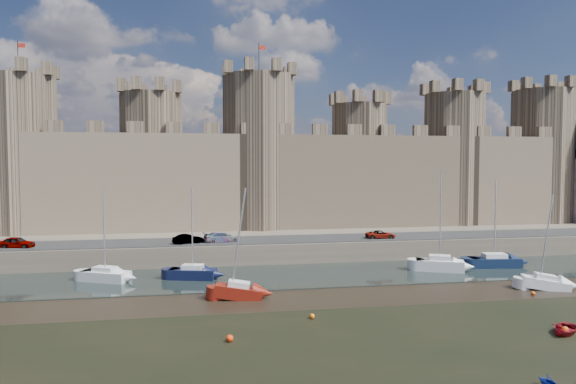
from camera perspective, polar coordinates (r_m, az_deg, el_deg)
The scene contains 21 objects.
ground at distance 33.39m, azimuth 3.42°, elevation -18.27°, with size 160.00×160.00×0.00m, color black.
water_channel at distance 56.05m, azimuth -2.33°, elevation -9.38°, with size 160.00×12.00×0.08m, color black.
quay at distance 91.19m, azimuth -5.33°, elevation -3.77°, with size 160.00×60.00×2.50m, color #4C443A.
road at distance 65.36m, azimuth -3.50°, elevation -5.35°, with size 160.00×7.00×0.10m, color black.
castle at distance 78.52m, azimuth -5.13°, elevation 2.75°, with size 108.50×11.00×29.00m.
car_0 at distance 66.94m, azimuth -27.91°, elevation -4.97°, with size 1.57×3.91×1.33m, color gray.
car_1 at distance 63.38m, azimuth -11.04°, elevation -5.16°, with size 1.28×3.66×1.21m, color gray.
car_2 at distance 64.03m, azimuth -7.35°, elevation -5.00°, with size 1.84×4.53×1.31m, color gray.
car_3 at distance 67.66m, azimuth 10.25°, elevation -4.69°, with size 1.77×3.84×1.07m, color gray.
sailboat_0 at distance 56.88m, azimuth -19.67°, elevation -8.64°, with size 5.45×3.92×9.52m.
sailboat_1 at distance 55.57m, azimuth -10.55°, elevation -8.77°, with size 5.15×3.12×9.66m.
sailboat_2 at distance 61.10m, azimuth 16.50°, elevation -7.66°, with size 5.62×3.97×11.31m.
sailboat_3 at distance 65.51m, azimuth 21.95°, elevation -7.12°, with size 6.03×3.04×10.12m.
sailboat_4 at distance 47.36m, azimuth -5.46°, elevation -10.86°, with size 4.52×2.30×10.10m.
sailboat_5 at distance 56.46m, azimuth 26.68°, elevation -8.96°, with size 4.63×3.10×9.31m.
dinghy_4 at distance 42.99m, azimuth 28.40°, elevation -13.28°, with size 2.16×0.63×3.02m, color maroon.
dinghy_5 at distance 32.79m, azimuth 26.97°, elevation -18.30°, with size 1.28×0.78×1.48m, color navy.
buoy_0 at distance 36.73m, azimuth -6.49°, elevation -15.85°, with size 0.50×0.50×0.50m, color #EE350A.
buoy_1 at distance 41.55m, azimuth 2.69°, elevation -13.62°, with size 0.43×0.43×0.43m, color orange.
buoy_3 at distance 53.44m, azimuth 25.58°, elevation -10.14°, with size 0.40×0.40×0.40m, color #E34C0A.
buoy_5 at distance 43.16m, azimuth 28.42°, elevation -13.31°, with size 0.49×0.49×0.49m, color #FC460B.
Camera 1 is at (-7.22, -30.24, 12.19)m, focal length 32.00 mm.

